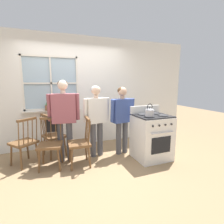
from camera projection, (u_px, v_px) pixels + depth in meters
ground_plane at (91, 168)px, 3.27m from camera, size 16.00×16.00×0.00m
wall_back at (77, 93)px, 4.34m from camera, size 6.40×0.16×2.70m
chair_by_window at (50, 145)px, 3.25m from camera, size 0.50×0.48×0.94m
chair_near_wall at (53, 136)px, 3.76m from camera, size 0.52×0.53×0.94m
chair_center_cluster at (24, 143)px, 3.35m from camera, size 0.58×0.57×0.94m
chair_near_stove at (80, 143)px, 3.33m from camera, size 0.42×0.44×0.94m
person_elderly_left at (64, 113)px, 3.42m from camera, size 0.62×0.27×1.63m
person_teen_center at (96, 114)px, 3.69m from camera, size 0.60×0.29×1.52m
person_adult_right at (122, 114)px, 3.83m from camera, size 0.62×0.30×1.49m
stove at (152, 136)px, 3.64m from camera, size 0.71×0.68×1.08m
kettle at (150, 112)px, 3.37m from camera, size 0.21×0.17×0.25m
potted_plant at (48, 107)px, 4.06m from camera, size 0.15×0.15×0.30m
handbag at (52, 125)px, 3.42m from camera, size 0.23×0.22×0.31m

